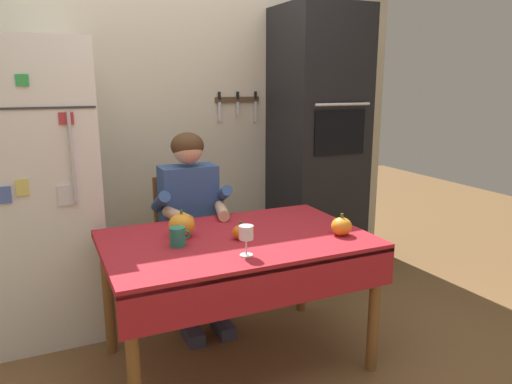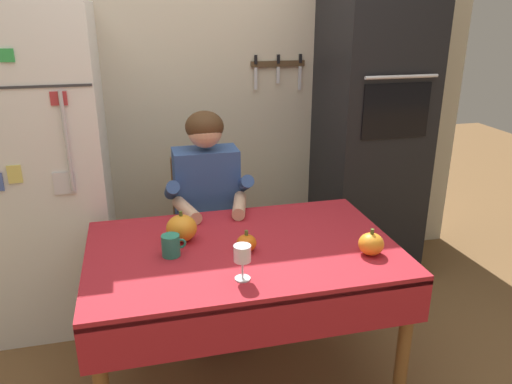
# 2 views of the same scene
# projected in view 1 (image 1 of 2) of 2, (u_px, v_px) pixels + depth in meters

# --- Properties ---
(ground_plane) EXTENTS (10.00, 10.00, 0.00)m
(ground_plane) POSITION_uv_depth(u_px,v_px,m) (244.00, 369.00, 2.66)
(ground_plane) COLOR brown
(ground_plane) RESTS_ON ground
(back_wall_assembly) EXTENTS (3.70, 0.13, 2.60)m
(back_wall_assembly) POSITION_uv_depth(u_px,v_px,m) (178.00, 117.00, 3.59)
(back_wall_assembly) COLOR beige
(back_wall_assembly) RESTS_ON ground
(refrigerator) EXTENTS (0.68, 0.71, 1.80)m
(refrigerator) POSITION_uv_depth(u_px,v_px,m) (39.00, 192.00, 2.93)
(refrigerator) COLOR white
(refrigerator) RESTS_ON ground
(wall_oven) EXTENTS (0.60, 0.64, 2.10)m
(wall_oven) POSITION_uv_depth(u_px,v_px,m) (317.00, 148.00, 3.74)
(wall_oven) COLOR black
(wall_oven) RESTS_ON ground
(dining_table) EXTENTS (1.40, 0.90, 0.74)m
(dining_table) POSITION_uv_depth(u_px,v_px,m) (238.00, 253.00, 2.58)
(dining_table) COLOR brown
(dining_table) RESTS_ON ground
(chair_behind_person) EXTENTS (0.40, 0.40, 0.93)m
(chair_behind_person) POSITION_uv_depth(u_px,v_px,m) (185.00, 238.00, 3.29)
(chair_behind_person) COLOR brown
(chair_behind_person) RESTS_ON ground
(seated_person) EXTENTS (0.47, 0.55, 1.25)m
(seated_person) POSITION_uv_depth(u_px,v_px,m) (192.00, 213.00, 3.07)
(seated_person) COLOR #38384C
(seated_person) RESTS_ON ground
(coffee_mug) EXTENTS (0.11, 0.08, 0.10)m
(coffee_mug) POSITION_uv_depth(u_px,v_px,m) (178.00, 237.00, 2.43)
(coffee_mug) COLOR #237F66
(coffee_mug) RESTS_ON dining_table
(wine_glass) EXTENTS (0.07, 0.07, 0.15)m
(wine_glass) POSITION_uv_depth(u_px,v_px,m) (246.00, 234.00, 2.28)
(wine_glass) COLOR white
(wine_glass) RESTS_ON dining_table
(pumpkin_large) EXTENTS (0.09, 0.09, 0.10)m
(pumpkin_large) POSITION_uv_depth(u_px,v_px,m) (241.00, 232.00, 2.54)
(pumpkin_large) COLOR orange
(pumpkin_large) RESTS_ON dining_table
(pumpkin_medium) EXTENTS (0.11, 0.11, 0.12)m
(pumpkin_medium) POSITION_uv_depth(u_px,v_px,m) (341.00, 226.00, 2.60)
(pumpkin_medium) COLOR orange
(pumpkin_medium) RESTS_ON dining_table
(pumpkin_small) EXTENTS (0.14, 0.14, 0.15)m
(pumpkin_small) POSITION_uv_depth(u_px,v_px,m) (182.00, 225.00, 2.58)
(pumpkin_small) COLOR orange
(pumpkin_small) RESTS_ON dining_table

